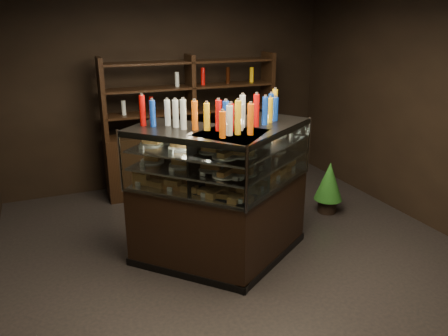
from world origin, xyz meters
The scene contains 7 objects.
ground centered at (0.00, 0.00, 0.00)m, with size 5.00×5.00×0.00m, color black.
room_shell centered at (0.00, 0.00, 1.94)m, with size 5.02×5.02×3.01m.
display_case centered at (-0.19, -0.10, 0.49)m, with size 2.05×1.44×1.48m.
food_display centered at (-0.19, -0.10, 1.10)m, with size 1.67×1.00×0.45m.
bottles_top centered at (-0.18, -0.10, 1.61)m, with size 1.49×0.86×0.30m.
potted_conifer centered at (1.57, 0.50, 0.45)m, with size 0.37×0.37×0.79m.
back_shelving centered at (0.19, 2.05, 0.60)m, with size 2.55×0.48×2.00m.
Camera 1 is at (-1.80, -3.93, 2.48)m, focal length 35.00 mm.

